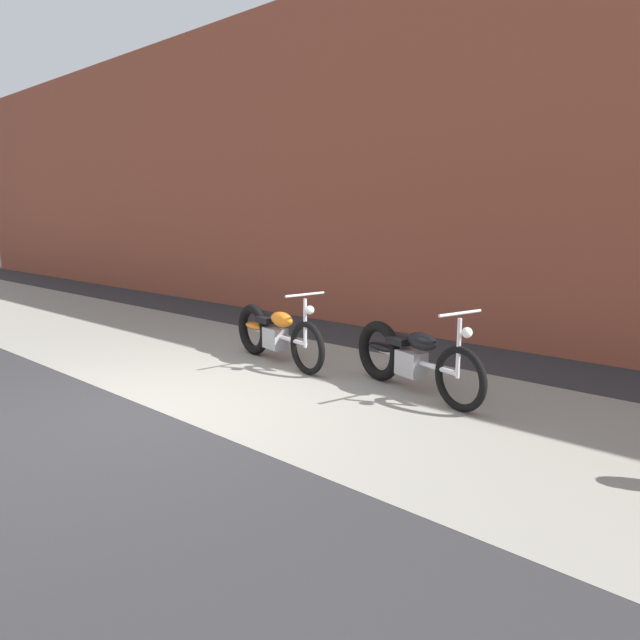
# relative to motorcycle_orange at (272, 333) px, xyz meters

# --- Properties ---
(ground_plane) EXTENTS (80.00, 80.00, 0.00)m
(ground_plane) POSITION_rel_motorcycle_orange_xyz_m (0.51, -2.17, -0.40)
(ground_plane) COLOR #2D2D30
(sidewalk_slab) EXTENTS (36.00, 3.50, 0.01)m
(sidewalk_slab) POSITION_rel_motorcycle_orange_xyz_m (0.51, -0.42, -0.40)
(sidewalk_slab) COLOR gray
(sidewalk_slab) RESTS_ON ground
(brick_building_wall) EXTENTS (36.00, 0.50, 5.90)m
(brick_building_wall) POSITION_rel_motorcycle_orange_xyz_m (0.51, 3.03, 2.55)
(brick_building_wall) COLOR brown
(brick_building_wall) RESTS_ON ground
(motorcycle_orange) EXTENTS (1.99, 0.70, 1.03)m
(motorcycle_orange) POSITION_rel_motorcycle_orange_xyz_m (0.00, 0.00, 0.00)
(motorcycle_orange) COLOR black
(motorcycle_orange) RESTS_ON ground
(motorcycle_black) EXTENTS (1.96, 0.79, 1.03)m
(motorcycle_black) POSITION_rel_motorcycle_orange_xyz_m (2.09, 0.09, 0.00)
(motorcycle_black) COLOR black
(motorcycle_black) RESTS_ON ground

